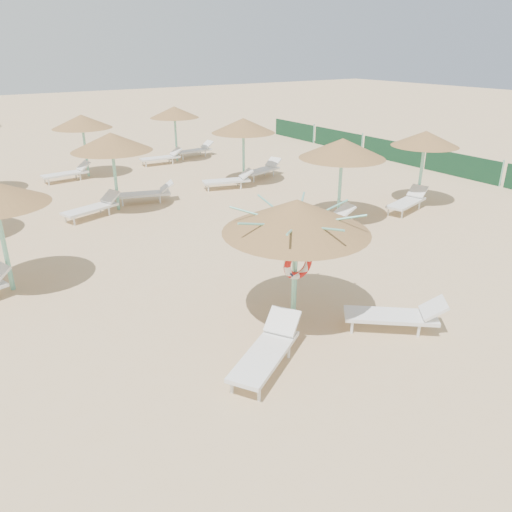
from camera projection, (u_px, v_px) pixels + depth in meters
ground at (290, 326)px, 10.38m from camera, size 120.00×120.00×0.00m
main_palapa at (296, 217)px, 9.77m from camera, size 2.96×2.96×2.65m
lounger_main_a at (268, 350)px, 8.96m from camera, size 2.06×1.60×0.74m
lounger_main_b at (397, 315)px, 10.13m from camera, size 1.92×1.73×0.72m
palapa_field at (148, 140)px, 17.68m from camera, size 17.96×14.13×2.70m
windbreak_fence at (392, 151)px, 24.96m from camera, size 0.08×19.84×1.10m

